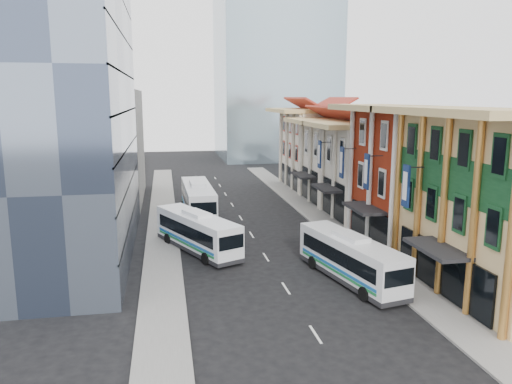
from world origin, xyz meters
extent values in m
plane|color=black|center=(0.00, 0.00, 0.00)|extent=(200.00, 200.00, 0.00)
cube|color=slate|center=(8.50, 22.00, 0.07)|extent=(3.00, 90.00, 0.15)
cube|color=slate|center=(-8.50, 22.00, 0.07)|extent=(3.00, 90.00, 0.15)
cube|color=#DBBA7E|center=(14.00, 5.00, 6.00)|extent=(8.00, 14.00, 12.00)
cube|color=maroon|center=(14.00, 17.00, 6.00)|extent=(8.00, 10.00, 12.00)
cube|color=white|center=(14.00, 26.50, 5.00)|extent=(8.00, 9.00, 10.00)
cube|color=white|center=(14.00, 35.50, 5.00)|extent=(8.00, 9.00, 10.00)
cube|color=white|center=(14.00, 46.00, 5.50)|extent=(8.00, 12.00, 11.00)
cube|color=#3C4860|center=(-17.00, 19.00, 15.00)|extent=(12.00, 26.00, 30.00)
cube|color=gray|center=(-16.00, 42.00, 7.00)|extent=(10.00, 18.00, 14.00)
camera|label=1|loc=(-8.00, -24.03, 13.15)|focal=35.00mm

